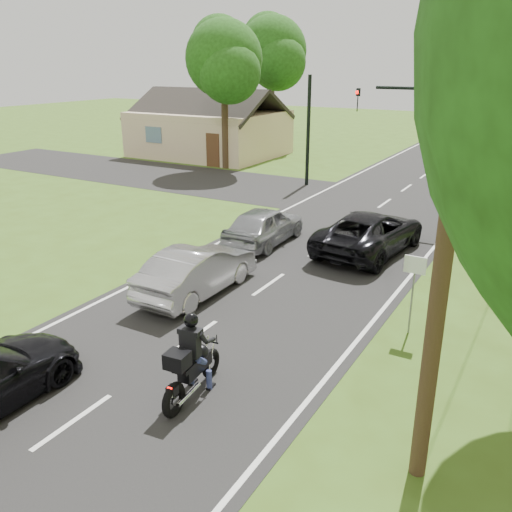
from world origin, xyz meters
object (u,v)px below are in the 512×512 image
(sign_green, at_px, (476,207))
(utility_pole_near, at_px, (453,181))
(motorcycle_rider, at_px, (191,365))
(silver_suv, at_px, (264,225))
(traffic_signal, at_px, (457,126))
(sign_white, at_px, (414,276))
(silver_sedan, at_px, (197,270))
(dark_suv, at_px, (370,232))

(sign_green, bearing_deg, utility_pole_near, -84.28)
(motorcycle_rider, height_order, silver_suv, motorcycle_rider)
(traffic_signal, bearing_deg, sign_green, -62.62)
(traffic_signal, relative_size, sign_white, 3.00)
(sign_white, bearing_deg, utility_pole_near, -73.24)
(silver_sedan, distance_m, traffic_signal, 13.09)
(utility_pole_near, bearing_deg, dark_suv, 112.95)
(motorcycle_rider, relative_size, sign_white, 1.05)
(dark_suv, relative_size, traffic_signal, 0.86)
(silver_suv, xyz_separation_m, sign_white, (6.83, -4.52, 0.85))
(utility_pole_near, bearing_deg, silver_suv, 131.26)
(traffic_signal, xyz_separation_m, utility_pole_near, (2.86, -16.00, 0.95))
(silver_sedan, height_order, sign_green, sign_green)
(silver_suv, xyz_separation_m, traffic_signal, (5.47, 6.50, 3.39))
(silver_suv, bearing_deg, motorcycle_rider, 109.23)
(silver_sedan, xyz_separation_m, sign_green, (6.44, 8.65, 0.85))
(motorcycle_rider, height_order, silver_sedan, motorcycle_rider)
(silver_sedan, distance_m, sign_green, 10.82)
(silver_sedan, xyz_separation_m, sign_white, (6.24, 0.65, 0.85))
(sign_green, bearing_deg, traffic_signal, 117.38)
(sign_green, bearing_deg, motorcycle_rider, -104.55)
(silver_suv, bearing_deg, dark_suv, -165.37)
(motorcycle_rider, bearing_deg, silver_suv, 105.01)
(motorcycle_rider, distance_m, sign_white, 6.08)
(traffic_signal, height_order, utility_pole_near, utility_pole_near)
(utility_pole_near, xyz_separation_m, sign_white, (-1.50, 4.98, -3.49))
(sign_green, bearing_deg, dark_suv, -143.40)
(silver_sedan, relative_size, silver_suv, 1.04)
(silver_sedan, height_order, utility_pole_near, utility_pole_near)
(utility_pole_near, height_order, sign_green, utility_pole_near)
(silver_sedan, relative_size, utility_pole_near, 0.45)
(motorcycle_rider, relative_size, traffic_signal, 0.35)
(motorcycle_rider, relative_size, dark_suv, 0.41)
(silver_suv, bearing_deg, traffic_signal, -131.58)
(dark_suv, bearing_deg, utility_pole_near, 118.69)
(dark_suv, distance_m, utility_pole_near, 12.30)
(motorcycle_rider, xyz_separation_m, dark_suv, (0.21, 10.73, 0.02))
(motorcycle_rider, distance_m, silver_sedan, 5.39)
(dark_suv, distance_m, traffic_signal, 6.56)
(sign_white, bearing_deg, silver_suv, 146.52)
(silver_sedan, bearing_deg, traffic_signal, -112.59)
(silver_sedan, relative_size, traffic_signal, 0.70)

